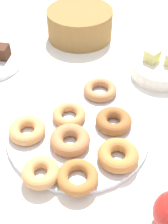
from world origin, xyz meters
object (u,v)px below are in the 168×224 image
object	(u,v)px
donut_plate	(78,130)
donut_5	(118,155)
donut_7	(78,177)
donut_6	(69,115)
donut_1	(39,172)
donut_3	(100,90)
donut_2	(70,140)
basket	(80,24)
donut_0	(114,121)
donut_4	(27,130)
melon_chunk_left	(152,56)
fruit_bowl	(159,69)

from	to	relation	value
donut_plate	donut_5	distance (m)	0.13
donut_7	donut_6	bearing A→B (deg)	126.90
donut_1	donut_7	distance (m)	0.08
donut_plate	donut_3	bearing A→B (deg)	94.97
donut_5	donut_7	world-z (taller)	donut_5
donut_2	basket	bearing A→B (deg)	117.20
donut_6	basket	world-z (taller)	basket
donut_0	donut_4	xyz separation A→B (m)	(-0.16, -0.13, -0.00)
donut_plate	donut_1	xyz separation A→B (m)	(-0.00, -0.15, 0.02)
donut_4	donut_6	world-z (taller)	donut_4
donut_5	melon_chunk_left	world-z (taller)	melon_chunk_left
donut_0	donut_2	distance (m)	0.12
donut_plate	melon_chunk_left	bearing A→B (deg)	78.12
donut_4	fruit_bowl	xyz separation A→B (m)	(0.19, 0.39, -0.01)
donut_0	donut_6	bearing A→B (deg)	-162.15
donut_5	donut_7	bearing A→B (deg)	-119.52
donut_0	donut_1	size ratio (longest dim) A/B	1.10
donut_0	donut_6	world-z (taller)	donut_0
donut_1	donut_6	xyz separation A→B (m)	(-0.03, 0.17, -0.00)
donut_2	donut_plate	bearing A→B (deg)	100.03
donut_1	basket	bearing A→B (deg)	111.41
basket	donut_3	bearing A→B (deg)	-50.59
donut_2	fruit_bowl	bearing A→B (deg)	76.76
donut_4	fruit_bowl	bearing A→B (deg)	63.96
basket	donut_4	bearing A→B (deg)	-75.12
donut_1	donut_4	world-z (taller)	same
donut_5	basket	distance (m)	0.55
donut_plate	donut_0	xyz separation A→B (m)	(0.07, 0.05, 0.02)
fruit_bowl	donut_4	bearing A→B (deg)	-116.04
donut_plate	melon_chunk_left	distance (m)	0.33
donut_1	fruit_bowl	world-z (taller)	same
donut_1	donut_2	bearing A→B (deg)	82.61
donut_2	donut_3	distance (m)	0.19
donut_6	melon_chunk_left	distance (m)	0.31
donut_1	fruit_bowl	size ratio (longest dim) A/B	0.49
donut_2	basket	world-z (taller)	basket
donut_plate	donut_0	world-z (taller)	donut_0
donut_7	fruit_bowl	distance (m)	0.44
donut_plate	donut_4	bearing A→B (deg)	-142.06
donut_7	melon_chunk_left	xyz separation A→B (m)	(-0.01, 0.44, 0.03)
donut_6	donut_7	xyz separation A→B (m)	(0.11, -0.14, 0.00)
donut_3	donut_7	world-z (taller)	same
donut_3	basket	bearing A→B (deg)	129.41
donut_plate	donut_4	world-z (taller)	donut_4
donut_6	donut_4	bearing A→B (deg)	-122.53
donut_3	basket	xyz separation A→B (m)	(-0.21, 0.25, 0.02)
donut_2	donut_4	bearing A→B (deg)	-167.43
donut_0	donut_1	distance (m)	0.22
donut_2	donut_7	world-z (taller)	donut_2
donut_1	melon_chunk_left	size ratio (longest dim) A/B	2.22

